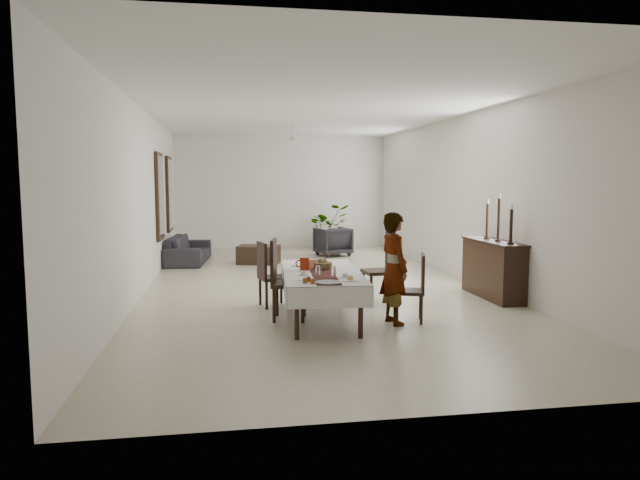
{
  "coord_description": "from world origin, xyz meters",
  "views": [
    {
      "loc": [
        -1.57,
        -10.32,
        1.94
      ],
      "look_at": [
        -0.19,
        -1.94,
        1.05
      ],
      "focal_mm": 32.0,
      "sensor_mm": 36.0,
      "label": 1
    }
  ],
  "objects_px": {
    "sideboard_body": "(493,270)",
    "dining_table_top": "(321,273)",
    "red_pitcher": "(305,264)",
    "woman": "(394,268)",
    "sofa": "(189,249)"
  },
  "relations": [
    {
      "from": "sideboard_body",
      "to": "dining_table_top",
      "type": "bearing_deg",
      "value": -161.75
    },
    {
      "from": "red_pitcher",
      "to": "woman",
      "type": "relative_size",
      "value": 0.12
    },
    {
      "from": "red_pitcher",
      "to": "sofa",
      "type": "distance_m",
      "value": 6.2
    },
    {
      "from": "woman",
      "to": "dining_table_top",
      "type": "bearing_deg",
      "value": 55.83
    },
    {
      "from": "woman",
      "to": "sideboard_body",
      "type": "xyz_separation_m",
      "value": [
        2.13,
        1.41,
        -0.3
      ]
    },
    {
      "from": "sideboard_body",
      "to": "red_pitcher",
      "type": "bearing_deg",
      "value": -165.29
    },
    {
      "from": "dining_table_top",
      "to": "woman",
      "type": "relative_size",
      "value": 1.41
    },
    {
      "from": "dining_table_top",
      "to": "red_pitcher",
      "type": "xyz_separation_m",
      "value": [
        -0.21,
        0.15,
        0.12
      ]
    },
    {
      "from": "dining_table_top",
      "to": "woman",
      "type": "bearing_deg",
      "value": -19.39
    },
    {
      "from": "dining_table_top",
      "to": "sofa",
      "type": "distance_m",
      "value": 6.4
    },
    {
      "from": "sideboard_body",
      "to": "sofa",
      "type": "height_order",
      "value": "sideboard_body"
    },
    {
      "from": "woman",
      "to": "sofa",
      "type": "relative_size",
      "value": 0.72
    },
    {
      "from": "sofa",
      "to": "dining_table_top",
      "type": "bearing_deg",
      "value": -154.88
    },
    {
      "from": "dining_table_top",
      "to": "sideboard_body",
      "type": "relative_size",
      "value": 1.4
    },
    {
      "from": "red_pitcher",
      "to": "sofa",
      "type": "relative_size",
      "value": 0.08
    }
  ]
}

